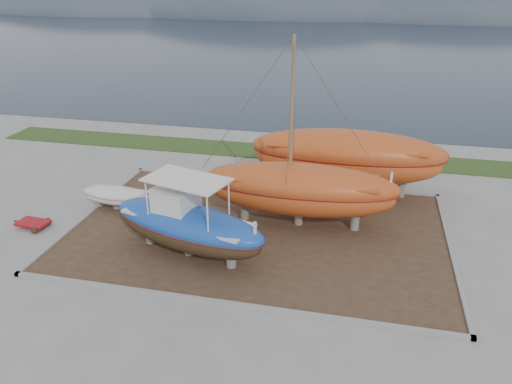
% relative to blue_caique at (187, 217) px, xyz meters
% --- Properties ---
extents(ground, '(140.00, 140.00, 0.00)m').
position_rel_blue_caique_xyz_m(ground, '(2.55, -1.10, -1.91)').
color(ground, gray).
rests_on(ground, ground).
extents(dirt_patch, '(18.00, 12.00, 0.06)m').
position_rel_blue_caique_xyz_m(dirt_patch, '(2.55, 2.90, -1.88)').
color(dirt_patch, '#422D1E').
rests_on(dirt_patch, ground).
extents(curb_frame, '(18.60, 12.60, 0.15)m').
position_rel_blue_caique_xyz_m(curb_frame, '(2.55, 2.90, -1.84)').
color(curb_frame, gray).
rests_on(curb_frame, ground).
extents(grass_strip, '(44.00, 3.00, 0.08)m').
position_rel_blue_caique_xyz_m(grass_strip, '(2.55, 14.40, -1.87)').
color(grass_strip, '#284219').
rests_on(grass_strip, ground).
extents(sea, '(260.00, 100.00, 0.04)m').
position_rel_blue_caique_xyz_m(sea, '(2.55, 68.90, -1.91)').
color(sea, '#1B2736').
rests_on(sea, ground).
extents(mountain_ridge, '(200.00, 36.00, 20.00)m').
position_rel_blue_caique_xyz_m(mountain_ridge, '(2.55, 123.90, -1.91)').
color(mountain_ridge, '#333D49').
rests_on(mountain_ridge, ground).
extents(blue_caique, '(8.05, 4.39, 3.70)m').
position_rel_blue_caique_xyz_m(blue_caique, '(0.00, 0.00, 0.00)').
color(blue_caique, '#1C4EB1').
rests_on(blue_caique, dirt_patch).
extents(white_dinghy, '(3.89, 1.63, 1.15)m').
position_rel_blue_caique_xyz_m(white_dinghy, '(-5.44, 3.66, -1.28)').
color(white_dinghy, silver).
rests_on(white_dinghy, dirt_patch).
extents(orange_sailboat, '(9.74, 2.99, 9.25)m').
position_rel_blue_caique_xyz_m(orange_sailboat, '(4.41, 3.98, 2.77)').
color(orange_sailboat, '#B3491B').
rests_on(orange_sailboat, dirt_patch).
extents(orange_bare_hull, '(10.94, 3.39, 3.58)m').
position_rel_blue_caique_xyz_m(orange_bare_hull, '(6.44, 8.52, -0.06)').
color(orange_bare_hull, '#B3491B').
rests_on(orange_bare_hull, dirt_patch).
extents(red_trailer, '(2.41, 1.35, 0.33)m').
position_rel_blue_caique_xyz_m(red_trailer, '(-8.54, 0.74, -1.75)').
color(red_trailer, '#AB1319').
rests_on(red_trailer, ground).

